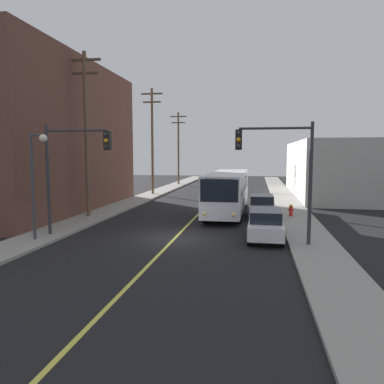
# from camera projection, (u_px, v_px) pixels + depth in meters

# --- Properties ---
(ground_plane) EXTENTS (120.00, 120.00, 0.00)m
(ground_plane) POSITION_uv_depth(u_px,v_px,m) (175.00, 238.00, 20.51)
(ground_plane) COLOR black
(sidewalk_left) EXTENTS (2.50, 90.00, 0.15)m
(sidewalk_left) POSITION_uv_depth(u_px,v_px,m) (117.00, 208.00, 31.54)
(sidewalk_left) COLOR gray
(sidewalk_left) RESTS_ON ground
(sidewalk_right) EXTENTS (2.50, 90.00, 0.15)m
(sidewalk_right) POSITION_uv_depth(u_px,v_px,m) (293.00, 212.00, 29.08)
(sidewalk_right) COLOR gray
(sidewalk_right) RESTS_ON ground
(lane_stripe_center) EXTENTS (0.16, 60.00, 0.01)m
(lane_stripe_center) POSITION_uv_depth(u_px,v_px,m) (209.00, 203.00, 35.22)
(lane_stripe_center) COLOR #D8CC4C
(lane_stripe_center) RESTS_ON ground
(building_left_brick) EXTENTS (10.00, 19.72, 11.93)m
(building_left_brick) POSITION_uv_depth(u_px,v_px,m) (35.00, 137.00, 30.25)
(building_left_brick) COLOR brown
(building_left_brick) RESTS_ON ground
(building_right_warehouse) EXTENTS (12.00, 20.79, 5.96)m
(building_right_warehouse) POSITION_uv_depth(u_px,v_px,m) (350.00, 169.00, 40.70)
(building_right_warehouse) COLOR #B2B2A8
(building_right_warehouse) RESTS_ON ground
(city_bus) EXTENTS (2.74, 12.19, 3.20)m
(city_bus) POSITION_uv_depth(u_px,v_px,m) (228.00, 190.00, 28.76)
(city_bus) COLOR silver
(city_bus) RESTS_ON ground
(parked_car_white) EXTENTS (1.88, 4.43, 1.62)m
(parked_car_white) POSITION_uv_depth(u_px,v_px,m) (266.00, 224.00, 20.00)
(parked_car_white) COLOR silver
(parked_car_white) RESTS_ON ground
(parked_car_silver) EXTENTS (1.84, 4.41, 1.62)m
(parked_car_silver) POSITION_uv_depth(u_px,v_px,m) (262.00, 206.00, 27.27)
(parked_car_silver) COLOR #B7B7BC
(parked_car_silver) RESTS_ON ground
(utility_pole_near) EXTENTS (2.40, 0.28, 11.58)m
(utility_pole_near) POSITION_uv_depth(u_px,v_px,m) (86.00, 128.00, 26.38)
(utility_pole_near) COLOR brown
(utility_pole_near) RESTS_ON sidewalk_left
(utility_pole_mid) EXTENTS (2.40, 0.28, 11.70)m
(utility_pole_mid) POSITION_uv_depth(u_px,v_px,m) (152.00, 137.00, 41.60)
(utility_pole_mid) COLOR brown
(utility_pole_mid) RESTS_ON sidewalk_left
(utility_pole_far) EXTENTS (2.40, 0.28, 10.59)m
(utility_pole_far) POSITION_uv_depth(u_px,v_px,m) (178.00, 145.00, 55.27)
(utility_pole_far) COLOR brown
(utility_pole_far) RESTS_ON sidewalk_left
(traffic_signal_left_corner) EXTENTS (3.75, 0.48, 6.00)m
(traffic_signal_left_corner) POSITION_uv_depth(u_px,v_px,m) (73.00, 159.00, 20.08)
(traffic_signal_left_corner) COLOR #2D2D33
(traffic_signal_left_corner) RESTS_ON sidewalk_left
(traffic_signal_right_corner) EXTENTS (3.75, 0.48, 6.00)m
(traffic_signal_right_corner) POSITION_uv_depth(u_px,v_px,m) (279.00, 160.00, 18.26)
(traffic_signal_right_corner) COLOR #2D2D33
(traffic_signal_right_corner) RESTS_ON sidewalk_right
(street_lamp_left) EXTENTS (0.98, 0.40, 5.50)m
(street_lamp_left) POSITION_uv_depth(u_px,v_px,m) (36.00, 171.00, 19.12)
(street_lamp_left) COLOR #38383D
(street_lamp_left) RESTS_ON sidewalk_left
(fire_hydrant) EXTENTS (0.44, 0.26, 0.84)m
(fire_hydrant) POSITION_uv_depth(u_px,v_px,m) (291.00, 210.00, 26.81)
(fire_hydrant) COLOR red
(fire_hydrant) RESTS_ON sidewalk_right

